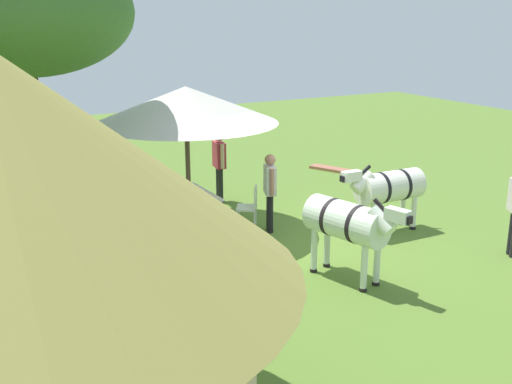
{
  "coord_description": "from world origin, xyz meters",
  "views": [
    {
      "loc": [
        -9.53,
        5.99,
        4.41
      ],
      "look_at": [
        0.73,
        0.47,
        1.0
      ],
      "focal_mm": 43.34,
      "sensor_mm": 36.0,
      "label": 1
    }
  ],
  "objects_px": {
    "patio_chair_east_end": "(164,189)",
    "guest_beside_umbrella": "(219,160)",
    "thatched_hut": "(1,255)",
    "patio_chair_near_hut": "(251,204)",
    "patio_dining_table": "(189,197)",
    "acacia_tree_far_lawn": "(26,13)",
    "guest_behind_table": "(270,186)",
    "zebra_nearest_camera": "(388,188)",
    "zebra_by_umbrella": "(349,223)",
    "shade_umbrella": "(186,105)",
    "patio_chair_west_end": "(151,221)",
    "striped_lounge_chair": "(225,256)"
  },
  "relations": [
    {
      "from": "shade_umbrella",
      "to": "guest_beside_umbrella",
      "type": "bearing_deg",
      "value": -44.95
    },
    {
      "from": "patio_chair_east_end",
      "to": "patio_chair_west_end",
      "type": "distance_m",
      "value": 2.25
    },
    {
      "from": "thatched_hut",
      "to": "patio_chair_near_hut",
      "type": "xyz_separation_m",
      "value": [
        5.22,
        -5.32,
        -1.76
      ]
    },
    {
      "from": "patio_dining_table",
      "to": "striped_lounge_chair",
      "type": "xyz_separation_m",
      "value": [
        -2.41,
        0.32,
        -0.41
      ]
    },
    {
      "from": "thatched_hut",
      "to": "zebra_by_umbrella",
      "type": "xyz_separation_m",
      "value": [
        2.13,
        -5.55,
        -1.26
      ]
    },
    {
      "from": "shade_umbrella",
      "to": "patio_chair_west_end",
      "type": "xyz_separation_m",
      "value": [
        -0.71,
        1.09,
        -2.08
      ]
    },
    {
      "from": "patio_chair_west_end",
      "to": "zebra_nearest_camera",
      "type": "xyz_separation_m",
      "value": [
        -1.48,
        -4.59,
        0.42
      ]
    },
    {
      "from": "zebra_nearest_camera",
      "to": "patio_dining_table",
      "type": "bearing_deg",
      "value": 58.55
    },
    {
      "from": "shade_umbrella",
      "to": "patio_chair_east_end",
      "type": "xyz_separation_m",
      "value": [
        1.3,
        0.09,
        -2.08
      ]
    },
    {
      "from": "shade_umbrella",
      "to": "patio_chair_near_hut",
      "type": "distance_m",
      "value": 2.46
    },
    {
      "from": "patio_chair_east_end",
      "to": "guest_beside_umbrella",
      "type": "distance_m",
      "value": 1.51
    },
    {
      "from": "guest_beside_umbrella",
      "to": "patio_chair_east_end",
      "type": "bearing_deg",
      "value": -80.37
    },
    {
      "from": "patio_dining_table",
      "to": "guest_beside_umbrella",
      "type": "xyz_separation_m",
      "value": [
        1.34,
        -1.33,
        0.37
      ]
    },
    {
      "from": "thatched_hut",
      "to": "patio_dining_table",
      "type": "bearing_deg",
      "value": -35.5
    },
    {
      "from": "thatched_hut",
      "to": "patio_chair_near_hut",
      "type": "bearing_deg",
      "value": -45.56
    },
    {
      "from": "guest_behind_table",
      "to": "zebra_by_umbrella",
      "type": "distance_m",
      "value": 2.71
    },
    {
      "from": "patio_dining_table",
      "to": "guest_behind_table",
      "type": "bearing_deg",
      "value": -128.29
    },
    {
      "from": "guest_behind_table",
      "to": "thatched_hut",
      "type": "bearing_deg",
      "value": -28.84
    },
    {
      "from": "shade_umbrella",
      "to": "acacia_tree_far_lawn",
      "type": "bearing_deg",
      "value": 82.51
    },
    {
      "from": "zebra_by_umbrella",
      "to": "zebra_nearest_camera",
      "type": "bearing_deg",
      "value": -158.63
    },
    {
      "from": "shade_umbrella",
      "to": "zebra_by_umbrella",
      "type": "xyz_separation_m",
      "value": [
        -3.78,
        -1.33,
        -1.58
      ]
    },
    {
      "from": "patio_chair_west_end",
      "to": "zebra_by_umbrella",
      "type": "distance_m",
      "value": 3.94
    },
    {
      "from": "guest_beside_umbrella",
      "to": "guest_behind_table",
      "type": "xyz_separation_m",
      "value": [
        -2.41,
        -0.02,
        -0.04
      ]
    },
    {
      "from": "guest_behind_table",
      "to": "zebra_nearest_camera",
      "type": "distance_m",
      "value": 2.42
    },
    {
      "from": "thatched_hut",
      "to": "guest_beside_umbrella",
      "type": "xyz_separation_m",
      "value": [
        7.25,
        -5.55,
        -1.25
      ]
    },
    {
      "from": "guest_beside_umbrella",
      "to": "striped_lounge_chair",
      "type": "relative_size",
      "value": 1.91
    },
    {
      "from": "patio_chair_near_hut",
      "to": "guest_beside_umbrella",
      "type": "xyz_separation_m",
      "value": [
        2.03,
        -0.23,
        0.51
      ]
    },
    {
      "from": "guest_beside_umbrella",
      "to": "guest_behind_table",
      "type": "height_order",
      "value": "guest_beside_umbrella"
    },
    {
      "from": "striped_lounge_chair",
      "to": "zebra_by_umbrella",
      "type": "xyz_separation_m",
      "value": [
        -1.37,
        -1.65,
        0.77
      ]
    },
    {
      "from": "patio_dining_table",
      "to": "patio_chair_west_end",
      "type": "height_order",
      "value": "patio_chair_west_end"
    },
    {
      "from": "zebra_by_umbrella",
      "to": "acacia_tree_far_lawn",
      "type": "xyz_separation_m",
      "value": [
        4.16,
        4.18,
        3.37
      ]
    },
    {
      "from": "patio_dining_table",
      "to": "shade_umbrella",
      "type": "bearing_deg",
      "value": -153.43
    },
    {
      "from": "thatched_hut",
      "to": "guest_behind_table",
      "type": "distance_m",
      "value": 7.5
    },
    {
      "from": "thatched_hut",
      "to": "zebra_by_umbrella",
      "type": "relative_size",
      "value": 2.71
    },
    {
      "from": "thatched_hut",
      "to": "zebra_by_umbrella",
      "type": "distance_m",
      "value": 6.08
    },
    {
      "from": "shade_umbrella",
      "to": "zebra_nearest_camera",
      "type": "relative_size",
      "value": 1.79
    },
    {
      "from": "patio_dining_table",
      "to": "guest_behind_table",
      "type": "distance_m",
      "value": 1.76
    },
    {
      "from": "patio_chair_east_end",
      "to": "zebra_by_umbrella",
      "type": "bearing_deg",
      "value": 101.59
    },
    {
      "from": "guest_behind_table",
      "to": "striped_lounge_chair",
      "type": "bearing_deg",
      "value": -31.13
    },
    {
      "from": "acacia_tree_far_lawn",
      "to": "striped_lounge_chair",
      "type": "bearing_deg",
      "value": -137.8
    },
    {
      "from": "shade_umbrella",
      "to": "guest_behind_table",
      "type": "distance_m",
      "value": 2.36
    },
    {
      "from": "thatched_hut",
      "to": "patio_chair_near_hut",
      "type": "height_order",
      "value": "thatched_hut"
    },
    {
      "from": "patio_dining_table",
      "to": "acacia_tree_far_lawn",
      "type": "height_order",
      "value": "acacia_tree_far_lawn"
    },
    {
      "from": "shade_umbrella",
      "to": "acacia_tree_far_lawn",
      "type": "relative_size",
      "value": 0.68
    },
    {
      "from": "patio_chair_west_end",
      "to": "striped_lounge_chair",
      "type": "height_order",
      "value": "patio_chair_west_end"
    },
    {
      "from": "shade_umbrella",
      "to": "patio_chair_west_end",
      "type": "distance_m",
      "value": 2.46
    },
    {
      "from": "guest_beside_umbrella",
      "to": "zebra_by_umbrella",
      "type": "height_order",
      "value": "guest_beside_umbrella"
    },
    {
      "from": "zebra_by_umbrella",
      "to": "patio_chair_near_hut",
      "type": "bearing_deg",
      "value": -100.81
    },
    {
      "from": "guest_behind_table",
      "to": "zebra_by_umbrella",
      "type": "xyz_separation_m",
      "value": [
        -2.71,
        0.02,
        0.03
      ]
    },
    {
      "from": "patio_chair_near_hut",
      "to": "guest_beside_umbrella",
      "type": "height_order",
      "value": "guest_beside_umbrella"
    }
  ]
}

